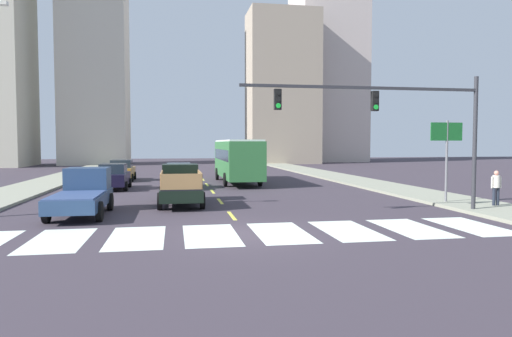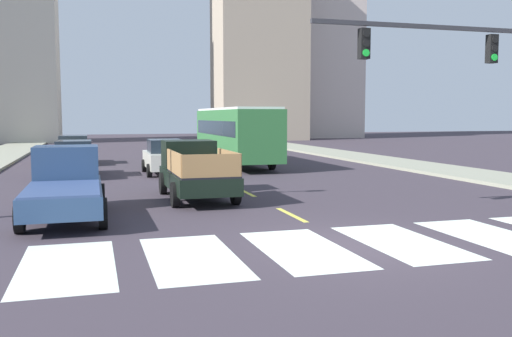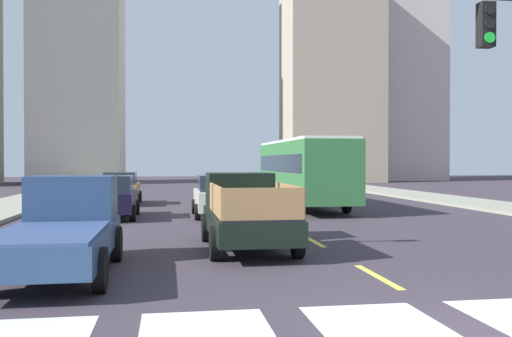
{
  "view_description": "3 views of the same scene",
  "coord_description": "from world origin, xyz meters",
  "px_view_note": "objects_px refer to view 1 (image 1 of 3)",
  "views": [
    {
      "loc": [
        -2.39,
        -15.42,
        3.07
      ],
      "look_at": [
        2.84,
        14.17,
        1.44
      ],
      "focal_mm": 32.62,
      "sensor_mm": 36.0,
      "label": 1
    },
    {
      "loc": [
        -5.47,
        -11.01,
        2.85
      ],
      "look_at": [
        0.57,
        9.59,
        0.83
      ],
      "focal_mm": 39.05,
      "sensor_mm": 36.0,
      "label": 2
    },
    {
      "loc": [
        -4.11,
        -6.58,
        2.29
      ],
      "look_at": [
        -1.55,
        9.69,
        2.08
      ],
      "focal_mm": 39.25,
      "sensor_mm": 36.0,
      "label": 3
    }
  ],
  "objects_px": {
    "pickup_dark": "(83,193)",
    "sedan_near_right": "(122,170)",
    "city_bus": "(237,158)",
    "pedestrian_waiting": "(496,185)",
    "pickup_stakebed": "(181,185)",
    "direction_sign_green": "(447,144)",
    "traffic_signal_gantry": "(402,115)",
    "sedan_near_left": "(114,177)",
    "sedan_mid": "(179,176)"
  },
  "relations": [
    {
      "from": "pickup_dark",
      "to": "sedan_near_right",
      "type": "relative_size",
      "value": 1.18
    },
    {
      "from": "city_bus",
      "to": "pedestrian_waiting",
      "type": "relative_size",
      "value": 6.59
    },
    {
      "from": "pickup_stakebed",
      "to": "city_bus",
      "type": "distance_m",
      "value": 12.73
    },
    {
      "from": "direction_sign_green",
      "to": "traffic_signal_gantry",
      "type": "bearing_deg",
      "value": -145.4
    },
    {
      "from": "direction_sign_green",
      "to": "pedestrian_waiting",
      "type": "relative_size",
      "value": 2.56
    },
    {
      "from": "pickup_stakebed",
      "to": "sedan_near_left",
      "type": "distance_m",
      "value": 9.3
    },
    {
      "from": "pickup_stakebed",
      "to": "city_bus",
      "type": "xyz_separation_m",
      "value": [
        4.49,
        11.87,
        1.02
      ]
    },
    {
      "from": "sedan_mid",
      "to": "sedan_near_right",
      "type": "bearing_deg",
      "value": 122.09
    },
    {
      "from": "sedan_near_right",
      "to": "traffic_signal_gantry",
      "type": "relative_size",
      "value": 0.41
    },
    {
      "from": "sedan_near_left",
      "to": "sedan_near_right",
      "type": "height_order",
      "value": "same"
    },
    {
      "from": "city_bus",
      "to": "traffic_signal_gantry",
      "type": "bearing_deg",
      "value": -74.92
    },
    {
      "from": "pickup_stakebed",
      "to": "sedan_mid",
      "type": "relative_size",
      "value": 1.18
    },
    {
      "from": "sedan_near_right",
      "to": "sedan_near_left",
      "type": "bearing_deg",
      "value": -86.85
    },
    {
      "from": "city_bus",
      "to": "pedestrian_waiting",
      "type": "height_order",
      "value": "city_bus"
    },
    {
      "from": "traffic_signal_gantry",
      "to": "sedan_mid",
      "type": "bearing_deg",
      "value": 124.79
    },
    {
      "from": "traffic_signal_gantry",
      "to": "city_bus",
      "type": "bearing_deg",
      "value": 105.82
    },
    {
      "from": "pickup_dark",
      "to": "city_bus",
      "type": "height_order",
      "value": "city_bus"
    },
    {
      "from": "pickup_dark",
      "to": "sedan_near_right",
      "type": "bearing_deg",
      "value": 92.35
    },
    {
      "from": "traffic_signal_gantry",
      "to": "pedestrian_waiting",
      "type": "bearing_deg",
      "value": 9.04
    },
    {
      "from": "traffic_signal_gantry",
      "to": "pickup_stakebed",
      "type": "bearing_deg",
      "value": 151.1
    },
    {
      "from": "pickup_stakebed",
      "to": "pickup_dark",
      "type": "height_order",
      "value": "same"
    },
    {
      "from": "pickup_stakebed",
      "to": "direction_sign_green",
      "type": "xyz_separation_m",
      "value": [
        13.07,
        -2.55,
        2.1
      ]
    },
    {
      "from": "sedan_mid",
      "to": "pickup_dark",
      "type": "bearing_deg",
      "value": -110.28
    },
    {
      "from": "sedan_near_left",
      "to": "sedan_near_right",
      "type": "bearing_deg",
      "value": 89.53
    },
    {
      "from": "sedan_near_right",
      "to": "pedestrian_waiting",
      "type": "bearing_deg",
      "value": -45.04
    },
    {
      "from": "pickup_stakebed",
      "to": "sedan_mid",
      "type": "bearing_deg",
      "value": 87.26
    },
    {
      "from": "pickup_stakebed",
      "to": "pickup_dark",
      "type": "distance_m",
      "value": 5.03
    },
    {
      "from": "sedan_near_left",
      "to": "city_bus",
      "type": "bearing_deg",
      "value": 19.93
    },
    {
      "from": "sedan_near_right",
      "to": "pickup_stakebed",
      "type": "bearing_deg",
      "value": -72.64
    },
    {
      "from": "pickup_stakebed",
      "to": "sedan_mid",
      "type": "xyz_separation_m",
      "value": [
        -0.01,
        8.28,
        -0.08
      ]
    },
    {
      "from": "sedan_near_left",
      "to": "direction_sign_green",
      "type": "bearing_deg",
      "value": -34.36
    },
    {
      "from": "pickup_stakebed",
      "to": "sedan_near_left",
      "type": "bearing_deg",
      "value": 114.58
    },
    {
      "from": "sedan_near_right",
      "to": "city_bus",
      "type": "bearing_deg",
      "value": -21.35
    },
    {
      "from": "pickup_stakebed",
      "to": "sedan_near_right",
      "type": "height_order",
      "value": "pickup_stakebed"
    },
    {
      "from": "pickup_stakebed",
      "to": "traffic_signal_gantry",
      "type": "distance_m",
      "value": 11.14
    },
    {
      "from": "pedestrian_waiting",
      "to": "sedan_near_right",
      "type": "bearing_deg",
      "value": -29.98
    },
    {
      "from": "sedan_near_right",
      "to": "direction_sign_green",
      "type": "height_order",
      "value": "direction_sign_green"
    },
    {
      "from": "pickup_stakebed",
      "to": "direction_sign_green",
      "type": "distance_m",
      "value": 13.48
    },
    {
      "from": "pickup_stakebed",
      "to": "direction_sign_green",
      "type": "relative_size",
      "value": 1.24
    },
    {
      "from": "sedan_mid",
      "to": "city_bus",
      "type": "bearing_deg",
      "value": 39.03
    },
    {
      "from": "sedan_mid",
      "to": "pedestrian_waiting",
      "type": "height_order",
      "value": "pedestrian_waiting"
    },
    {
      "from": "sedan_mid",
      "to": "sedan_near_right",
      "type": "height_order",
      "value": "same"
    },
    {
      "from": "sedan_near_left",
      "to": "pedestrian_waiting",
      "type": "height_order",
      "value": "pedestrian_waiting"
    },
    {
      "from": "direction_sign_green",
      "to": "pedestrian_waiting",
      "type": "distance_m",
      "value": 3.0
    },
    {
      "from": "city_bus",
      "to": "direction_sign_green",
      "type": "bearing_deg",
      "value": -59.99
    },
    {
      "from": "pickup_stakebed",
      "to": "sedan_near_left",
      "type": "height_order",
      "value": "pickup_stakebed"
    },
    {
      "from": "pickup_stakebed",
      "to": "pedestrian_waiting",
      "type": "distance_m",
      "value": 15.18
    },
    {
      "from": "direction_sign_green",
      "to": "pedestrian_waiting",
      "type": "bearing_deg",
      "value": -49.81
    },
    {
      "from": "sedan_near_right",
      "to": "direction_sign_green",
      "type": "bearing_deg",
      "value": -44.71
    },
    {
      "from": "pickup_dark",
      "to": "sedan_near_left",
      "type": "relative_size",
      "value": 1.18
    }
  ]
}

